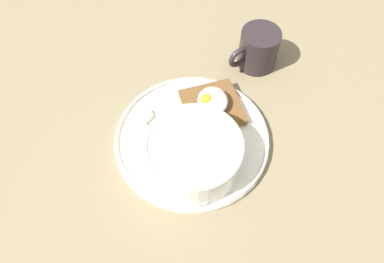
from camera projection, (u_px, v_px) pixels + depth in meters
ground_plane at (192, 144)px, 64.64cm from camera, size 120.00×120.00×2.00cm
plate at (192, 138)px, 63.12cm from camera, size 26.07×26.07×1.60cm
oatmeal_bowl at (194, 154)px, 57.63cm from camera, size 14.95×14.95×6.51cm
toast_slice at (212, 107)px, 65.28cm from camera, size 11.71×11.71×1.47cm
poached_egg at (212, 101)px, 63.61cm from camera, size 5.85×5.20×3.00cm
banana_slice_front at (139, 131)px, 62.86cm from camera, size 4.35×4.26×1.68cm
banana_slice_left at (159, 128)px, 63.23cm from camera, size 4.45×4.45×1.29cm
banana_slice_back at (175, 116)px, 64.61cm from camera, size 4.92×4.91×1.18cm
banana_slice_right at (142, 116)px, 64.55cm from camera, size 3.70×3.82×1.66cm
coffee_mug at (258, 49)px, 69.77cm from camera, size 7.44×9.88×7.71cm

